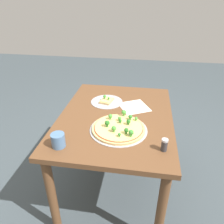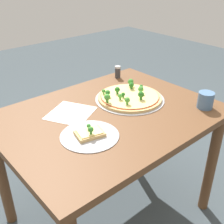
{
  "view_description": "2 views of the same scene",
  "coord_description": "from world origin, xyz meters",
  "px_view_note": "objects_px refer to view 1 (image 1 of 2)",
  "views": [
    {
      "loc": [
        1.4,
        0.19,
        1.55
      ],
      "look_at": [
        -0.01,
        -0.03,
        0.74
      ],
      "focal_mm": 35.0,
      "sensor_mm": 36.0,
      "label": 1
    },
    {
      "loc": [
        -0.81,
        -0.96,
        1.41
      ],
      "look_at": [
        -0.01,
        -0.03,
        0.74
      ],
      "focal_mm": 45.0,
      "sensor_mm": 36.0,
      "label": 2
    }
  ],
  "objects_px": {
    "dining_table": "(116,126)",
    "condiment_shaker": "(164,145)",
    "drinking_cup": "(58,140)",
    "pizza_tray_whole": "(119,128)",
    "pizza_tray_slice": "(107,101)"
  },
  "relations": [
    {
      "from": "drinking_cup",
      "to": "condiment_shaker",
      "type": "height_order",
      "value": "drinking_cup"
    },
    {
      "from": "dining_table",
      "to": "pizza_tray_slice",
      "type": "distance_m",
      "value": 0.26
    },
    {
      "from": "pizza_tray_slice",
      "to": "condiment_shaker",
      "type": "relative_size",
      "value": 3.32
    },
    {
      "from": "dining_table",
      "to": "drinking_cup",
      "type": "xyz_separation_m",
      "value": [
        0.42,
        -0.29,
        0.14
      ]
    },
    {
      "from": "drinking_cup",
      "to": "condiment_shaker",
      "type": "bearing_deg",
      "value": 95.51
    },
    {
      "from": "pizza_tray_whole",
      "to": "dining_table",
      "type": "bearing_deg",
      "value": -166.27
    },
    {
      "from": "pizza_tray_slice",
      "to": "condiment_shaker",
      "type": "xyz_separation_m",
      "value": [
        0.56,
        0.44,
        0.03
      ]
    },
    {
      "from": "drinking_cup",
      "to": "pizza_tray_whole",
      "type": "bearing_deg",
      "value": 124.76
    },
    {
      "from": "pizza_tray_slice",
      "to": "drinking_cup",
      "type": "bearing_deg",
      "value": -16.04
    },
    {
      "from": "dining_table",
      "to": "condiment_shaker",
      "type": "relative_size",
      "value": 13.87
    },
    {
      "from": "dining_table",
      "to": "condiment_shaker",
      "type": "distance_m",
      "value": 0.51
    },
    {
      "from": "dining_table",
      "to": "condiment_shaker",
      "type": "height_order",
      "value": "condiment_shaker"
    },
    {
      "from": "dining_table",
      "to": "pizza_tray_whole",
      "type": "distance_m",
      "value": 0.23
    },
    {
      "from": "pizza_tray_slice",
      "to": "drinking_cup",
      "type": "xyz_separation_m",
      "value": [
        0.62,
        -0.18,
        0.03
      ]
    },
    {
      "from": "dining_table",
      "to": "pizza_tray_slice",
      "type": "relative_size",
      "value": 4.18
    }
  ]
}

